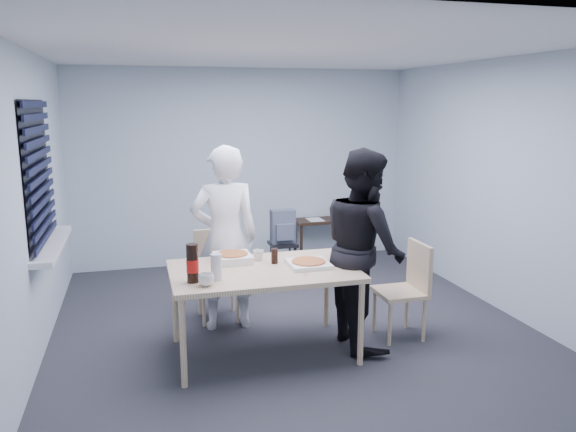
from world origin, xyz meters
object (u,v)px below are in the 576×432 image
object	(u,v)px
person_black	(364,248)
person_white	(225,238)
dining_table	(263,275)
chair_right	(408,283)
stool	(283,251)
side_table	(325,225)
soda_bottle	(192,264)
backpack	(283,227)
mug_a	(206,280)
mug_b	(258,255)
chair_far	(217,268)

from	to	relation	value
person_black	person_white	bearing A→B (deg)	59.17
dining_table	chair_right	world-z (taller)	chair_right
person_white	person_black	xyz separation A→B (m)	(1.13, -0.68, 0.00)
chair_right	stool	xyz separation A→B (m)	(-0.67, 2.03, -0.17)
side_table	soda_bottle	distance (m)	3.63
person_white	backpack	bearing A→B (deg)	-124.38
backpack	stool	bearing A→B (deg)	73.57
mug_a	mug_b	distance (m)	0.81
person_black	stool	xyz separation A→B (m)	(-0.21, 2.04, -0.54)
chair_right	dining_table	bearing A→B (deg)	-179.58
side_table	stool	distance (m)	1.05
chair_far	mug_b	distance (m)	0.82
chair_far	backpack	bearing A→B (deg)	47.19
dining_table	side_table	distance (m)	3.10
mug_a	mug_b	bearing A→B (deg)	47.87
mug_a	side_table	bearing A→B (deg)	56.48
dining_table	side_table	xyz separation A→B (m)	(1.49, 2.71, -0.21)
backpack	soda_bottle	xyz separation A→B (m)	(-1.32, -2.24, 0.26)
chair_far	mug_a	bearing A→B (deg)	-101.23
side_table	soda_bottle	world-z (taller)	soda_bottle
dining_table	backpack	bearing A→B (deg)	70.75
dining_table	mug_a	bearing A→B (deg)	-147.84
person_black	side_table	distance (m)	2.81
person_white	side_table	world-z (taller)	person_white
person_white	side_table	bearing A→B (deg)	-129.96
dining_table	chair_right	distance (m)	1.39
dining_table	person_white	xyz separation A→B (m)	(-0.22, 0.67, 0.18)
backpack	mug_b	size ratio (longest dim) A/B	4.13
person_white	chair_far	bearing A→B (deg)	-81.41
soda_bottle	chair_right	bearing A→B (deg)	6.38
chair_right	backpack	xyz separation A→B (m)	(-0.67, 2.01, 0.14)
side_table	backpack	distance (m)	1.06
stool	soda_bottle	distance (m)	2.67
backpack	mug_b	bearing A→B (deg)	-127.86
chair_far	soda_bottle	size ratio (longest dim) A/B	2.89
side_table	mug_b	bearing A→B (deg)	-121.10
chair_far	person_white	xyz separation A→B (m)	(0.05, -0.30, 0.37)
chair_right	person_black	distance (m)	0.59
dining_table	soda_bottle	world-z (taller)	soda_bottle
chair_right	person_white	world-z (taller)	person_white
side_table	stool	bearing A→B (deg)	-139.22
backpack	side_table	bearing A→B (deg)	24.87
chair_far	chair_right	world-z (taller)	same
dining_table	mug_b	bearing A→B (deg)	86.18
dining_table	person_black	world-z (taller)	person_black
chair_far	stool	world-z (taller)	chair_far
chair_far	soda_bottle	distance (m)	1.30
person_white	stool	distance (m)	1.74
chair_far	person_white	size ratio (longest dim) A/B	0.50
mug_b	backpack	bearing A→B (deg)	68.57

